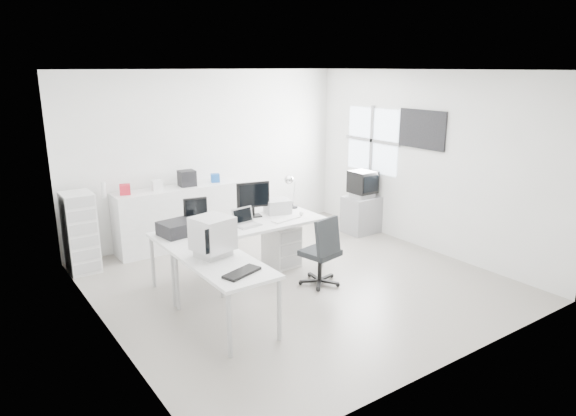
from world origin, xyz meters
TOP-DOWN VIEW (x-y plane):
  - floor at (0.00, 0.00)m, footprint 5.00×5.00m
  - ceiling at (0.00, 0.00)m, footprint 5.00×5.00m
  - back_wall at (0.00, 2.50)m, footprint 5.00×0.02m
  - left_wall at (-2.50, 0.00)m, footprint 0.02×5.00m
  - right_wall at (2.50, 0.00)m, footprint 0.02×5.00m
  - window at (2.48, 1.20)m, footprint 0.02×1.20m
  - wall_picture at (2.47, 0.10)m, footprint 0.04×0.90m
  - main_desk at (-0.51, 0.60)m, footprint 2.40×0.80m
  - side_desk at (-1.36, -0.50)m, footprint 0.70×1.40m
  - drawer_pedestal at (0.19, 0.65)m, footprint 0.40×0.50m
  - inkjet_printer at (-1.36, 0.70)m, footprint 0.54×0.45m
  - lcd_monitor_small at (-1.06, 0.85)m, footprint 0.35×0.24m
  - lcd_monitor_large at (-0.16, 0.85)m, footprint 0.51×0.30m
  - laptop at (-0.46, 0.50)m, footprint 0.33×0.34m
  - white_keyboard at (0.14, 0.45)m, footprint 0.48×0.23m
  - white_mouse at (0.44, 0.50)m, footprint 0.06×0.06m
  - laser_printer at (0.24, 0.82)m, footprint 0.42×0.38m
  - desk_lamp at (0.59, 0.90)m, footprint 0.20×0.20m
  - crt_monitor at (-1.36, -0.25)m, footprint 0.42×0.42m
  - black_keyboard at (-1.36, -0.90)m, footprint 0.47×0.30m
  - office_chair at (0.22, -0.23)m, footprint 0.67×0.67m
  - tv_cabinet at (2.22, 1.12)m, footprint 0.59×0.48m
  - crt_tv at (2.22, 1.12)m, footprint 0.50×0.48m
  - sideboard at (-0.75, 2.24)m, footprint 1.98×0.50m
  - clutter_box_a at (-1.55, 2.24)m, footprint 0.19×0.18m
  - clutter_box_b at (-1.05, 2.24)m, footprint 0.16×0.14m
  - clutter_box_c at (-0.55, 2.24)m, footprint 0.27×0.25m
  - clutter_box_d at (-0.05, 2.24)m, footprint 0.17×0.16m
  - clutter_bottle at (-1.85, 2.28)m, footprint 0.07×0.07m
  - filing_cabinet at (-2.28, 2.08)m, footprint 0.40×0.48m

SIDE VIEW (x-z plane):
  - floor at x=0.00m, z-range -0.01..0.01m
  - drawer_pedestal at x=0.19m, z-range 0.00..0.60m
  - tv_cabinet at x=2.22m, z-range 0.00..0.64m
  - main_desk at x=-0.51m, z-range 0.00..0.75m
  - side_desk at x=-1.36m, z-range 0.00..0.75m
  - office_chair at x=0.22m, z-range 0.00..0.98m
  - sideboard at x=-0.75m, z-range 0.00..0.99m
  - filing_cabinet at x=-2.28m, z-range 0.00..1.15m
  - white_keyboard at x=0.14m, z-range 0.75..0.77m
  - black_keyboard at x=-1.36m, z-range 0.75..0.78m
  - white_mouse at x=0.44m, z-range 0.75..0.81m
  - inkjet_printer at x=-1.36m, z-range 0.75..0.92m
  - laptop at x=-0.46m, z-range 0.75..0.95m
  - laser_printer at x=0.24m, z-range 0.75..0.95m
  - crt_tv at x=2.22m, z-range 0.64..1.09m
  - lcd_monitor_small at x=-1.06m, z-range 0.75..1.15m
  - crt_monitor at x=-1.36m, z-range 0.75..1.16m
  - desk_lamp at x=0.59m, z-range 0.75..1.24m
  - lcd_monitor_large at x=-0.16m, z-range 0.75..1.25m
  - clutter_box_d at x=-0.05m, z-range 0.99..1.13m
  - clutter_box_a at x=-1.55m, z-range 0.99..1.15m
  - clutter_box_b at x=-1.05m, z-range 0.99..1.15m
  - clutter_bottle at x=-1.85m, z-range 0.99..1.21m
  - clutter_box_c at x=-0.55m, z-range 0.99..1.24m
  - back_wall at x=0.00m, z-range 0.00..2.80m
  - left_wall at x=-2.50m, z-range 0.00..2.80m
  - right_wall at x=2.50m, z-range 0.00..2.80m
  - window at x=2.48m, z-range 1.05..2.15m
  - wall_picture at x=2.47m, z-range 1.60..2.20m
  - ceiling at x=0.00m, z-range 2.79..2.80m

